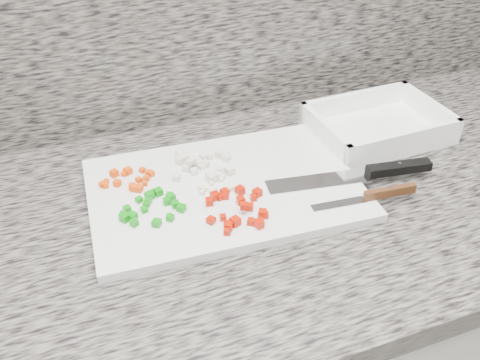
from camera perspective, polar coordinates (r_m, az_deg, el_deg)
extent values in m
cube|color=#605C54|center=(0.87, -5.17, -4.75)|extent=(3.96, 0.64, 0.04)
cube|color=silver|center=(0.90, -1.65, -0.98)|extent=(0.46, 0.32, 0.01)
cube|color=#D74004|center=(0.91, -10.74, 0.03)|extent=(0.01, 0.01, 0.01)
cube|color=#D74004|center=(0.90, -10.13, -0.34)|extent=(0.01, 0.01, 0.01)
cube|color=#D74004|center=(0.91, -14.14, -0.55)|extent=(0.01, 0.01, 0.01)
cube|color=#D74004|center=(0.93, -9.76, 0.78)|extent=(0.01, 0.01, 0.01)
cube|color=#D74004|center=(0.92, -14.50, -0.44)|extent=(0.01, 0.01, 0.01)
cube|color=#D74004|center=(0.94, -10.38, 1.06)|extent=(0.01, 0.01, 0.01)
cube|color=#D74004|center=(0.93, -13.27, 0.70)|extent=(0.02, 0.02, 0.01)
cube|color=#D74004|center=(0.94, -13.29, 0.66)|extent=(0.01, 0.01, 0.01)
cube|color=#D74004|center=(0.91, -12.95, -0.34)|extent=(0.01, 0.01, 0.01)
cube|color=#D74004|center=(0.91, -9.98, 0.19)|extent=(0.01, 0.01, 0.01)
cube|color=#D74004|center=(0.94, -11.87, 0.96)|extent=(0.02, 0.02, 0.01)
cube|color=#D74004|center=(0.92, -14.09, -0.16)|extent=(0.01, 0.01, 0.01)
cube|color=#D74004|center=(0.89, -10.75, -0.88)|extent=(0.02, 0.02, 0.01)
cube|color=#D74004|center=(0.90, -11.42, -0.69)|extent=(0.01, 0.01, 0.01)
cube|color=#D74004|center=(0.92, -9.47, 0.68)|extent=(0.01, 0.01, 0.01)
cube|color=#D74004|center=(0.93, -9.68, 0.75)|extent=(0.01, 0.01, 0.01)
cube|color=#D74004|center=(0.93, -12.25, 0.67)|extent=(0.01, 0.01, 0.01)
cube|color=#D74004|center=(0.89, -11.18, -0.84)|extent=(0.01, 0.01, 0.01)
cube|color=beige|center=(0.92, -5.40, 1.87)|extent=(0.01, 0.01, 0.01)
cube|color=beige|center=(0.95, -5.82, 2.42)|extent=(0.02, 0.02, 0.01)
cube|color=beige|center=(0.95, -3.93, 2.47)|extent=(0.02, 0.02, 0.01)
cube|color=beige|center=(0.95, -1.61, 2.61)|extent=(0.02, 0.02, 0.01)
cube|color=beige|center=(0.95, -6.18, 2.29)|extent=(0.01, 0.01, 0.01)
cube|color=beige|center=(0.93, -5.75, 1.32)|extent=(0.02, 0.02, 0.01)
cube|color=beige|center=(0.91, -3.21, 0.56)|extent=(0.02, 0.02, 0.01)
cube|color=beige|center=(0.92, -2.30, 1.11)|extent=(0.02, 0.02, 0.01)
cube|color=beige|center=(0.96, -6.36, 2.74)|extent=(0.02, 0.02, 0.01)
cube|color=beige|center=(0.93, -4.14, 1.46)|extent=(0.01, 0.01, 0.01)
cube|color=beige|center=(0.96, -2.26, 2.83)|extent=(0.01, 0.01, 0.01)
cube|color=beige|center=(0.94, -3.64, 1.76)|extent=(0.01, 0.01, 0.01)
cube|color=beige|center=(0.92, -1.13, 1.06)|extent=(0.02, 0.02, 0.01)
cube|color=beige|center=(0.90, -3.03, 0.21)|extent=(0.02, 0.02, 0.01)
cube|color=beige|center=(0.94, -4.50, 1.82)|extent=(0.02, 0.02, 0.01)
cube|color=beige|center=(0.92, -4.93, 0.96)|extent=(0.01, 0.01, 0.01)
cube|color=beige|center=(0.96, -3.28, 2.54)|extent=(0.01, 0.01, 0.01)
cube|color=beige|center=(0.95, -1.41, 2.41)|extent=(0.02, 0.02, 0.01)
cube|color=beige|center=(0.93, -5.00, 2.18)|extent=(0.01, 0.01, 0.01)
cube|color=beige|center=(0.91, -6.78, 0.29)|extent=(0.02, 0.02, 0.01)
cube|color=beige|center=(0.95, -6.40, 2.19)|extent=(0.02, 0.02, 0.01)
cube|color=beige|center=(0.90, -2.45, 0.53)|extent=(0.02, 0.02, 0.01)
cube|color=beige|center=(0.90, -2.88, 0.09)|extent=(0.01, 0.01, 0.01)
cube|color=#0B7F0C|center=(0.87, -10.73, -2.06)|extent=(0.01, 0.01, 0.01)
cube|color=#0B7F0C|center=(0.83, -7.52, -3.88)|extent=(0.01, 0.01, 0.01)
cube|color=#0B7F0C|center=(0.88, -8.72, -1.25)|extent=(0.01, 0.01, 0.01)
cube|color=#0B7F0C|center=(0.85, -10.19, -3.10)|extent=(0.01, 0.01, 0.01)
cube|color=#0B7F0C|center=(0.82, -8.89, -4.51)|extent=(0.02, 0.02, 0.01)
cube|color=#0B7F0C|center=(0.84, -6.27, -2.96)|extent=(0.02, 0.02, 0.01)
cube|color=#0B7F0C|center=(0.87, -9.63, -1.61)|extent=(0.02, 0.02, 0.01)
cube|color=#0B7F0C|center=(0.84, -12.20, -3.96)|extent=(0.02, 0.02, 0.01)
cube|color=#0B7F0C|center=(0.83, -7.44, -4.01)|extent=(0.01, 0.01, 0.01)
cube|color=#0B7F0C|center=(0.85, -6.88, -2.59)|extent=(0.01, 0.01, 0.01)
cube|color=#0B7F0C|center=(0.84, -12.35, -3.72)|extent=(0.02, 0.02, 0.01)
cube|color=#0B7F0C|center=(0.86, -7.83, -2.26)|extent=(0.01, 0.01, 0.01)
cube|color=#0B7F0C|center=(0.85, -11.97, -3.01)|extent=(0.01, 0.01, 0.01)
cube|color=#0B7F0C|center=(0.82, -11.24, -4.51)|extent=(0.01, 0.01, 0.01)
cube|color=#0B7F0C|center=(0.84, -11.41, -3.78)|extent=(0.02, 0.02, 0.01)
cube|color=#0B7F0C|center=(0.88, -9.08, -1.29)|extent=(0.01, 0.01, 0.01)
cube|color=#0B7F0C|center=(0.86, -7.38, -1.78)|extent=(0.01, 0.01, 0.01)
cube|color=#0B7F0C|center=(0.86, -9.78, -2.19)|extent=(0.01, 0.01, 0.01)
cube|color=#0B7F0C|center=(0.87, -7.53, -1.67)|extent=(0.01, 0.01, 0.01)
cube|color=#0B7F0C|center=(0.86, -9.94, -2.60)|extent=(0.01, 0.01, 0.01)
cube|color=#AC1302|center=(0.80, -1.22, -4.79)|extent=(0.01, 0.01, 0.01)
cube|color=#AC1302|center=(0.81, -3.12, -4.28)|extent=(0.02, 0.02, 0.01)
cube|color=#AC1302|center=(0.82, 2.74, -3.75)|extent=(0.01, 0.01, 0.01)
cube|color=#AC1302|center=(0.87, 1.85, -1.35)|extent=(0.02, 0.02, 0.01)
cube|color=#AC1302|center=(0.84, 1.04, -2.86)|extent=(0.02, 0.02, 0.01)
cube|color=#AC1302|center=(0.86, -1.55, -1.71)|extent=(0.01, 0.01, 0.01)
cube|color=#AC1302|center=(0.81, 2.12, -4.57)|extent=(0.01, 0.01, 0.01)
cube|color=#AC1302|center=(0.85, -3.30, -2.32)|extent=(0.01, 0.01, 0.01)
cube|color=#AC1302|center=(0.82, -1.83, -4.00)|extent=(0.01, 0.01, 0.01)
cube|color=#AC1302|center=(0.86, 1.43, -1.88)|extent=(0.01, 0.01, 0.01)
cube|color=#AC1302|center=(0.80, -1.20, -4.98)|extent=(0.02, 0.02, 0.01)
cube|color=#AC1302|center=(0.83, 2.43, -3.54)|extent=(0.02, 0.02, 0.01)
cube|color=#AC1302|center=(0.87, -0.02, -1.04)|extent=(0.02, 0.02, 0.01)
cube|color=#AC1302|center=(0.81, 2.07, -4.76)|extent=(0.01, 0.01, 0.01)
cube|color=#AC1302|center=(0.86, -2.67, -1.67)|extent=(0.02, 0.02, 0.01)
cube|color=#AC1302|center=(0.86, -2.20, -1.82)|extent=(0.01, 0.01, 0.01)
cube|color=#AC1302|center=(0.85, 0.06, -2.20)|extent=(0.01, 0.01, 0.01)
cube|color=#AC1302|center=(0.79, -1.38, -5.54)|extent=(0.01, 0.01, 0.01)
cube|color=#AC1302|center=(0.87, 0.07, -1.12)|extent=(0.01, 0.01, 0.01)
cube|color=#AC1302|center=(0.81, -1.04, -4.63)|extent=(0.01, 0.01, 0.01)
cube|color=#AC1302|center=(0.81, -0.51, -4.43)|extent=(0.02, 0.02, 0.01)
cube|color=#AC1302|center=(0.82, 0.40, -2.79)|extent=(0.01, 0.01, 0.01)
cube|color=#AC1302|center=(0.87, -1.66, -1.27)|extent=(0.01, 0.01, 0.01)
cube|color=#AC1302|center=(0.81, 1.16, -4.45)|extent=(0.01, 0.01, 0.01)
cube|color=beige|center=(0.88, -3.87, -0.97)|extent=(0.01, 0.01, 0.01)
cube|color=beige|center=(0.87, -1.66, -1.19)|extent=(0.01, 0.01, 0.01)
cube|color=beige|center=(0.90, -2.76, 0.23)|extent=(0.01, 0.01, 0.01)
cube|color=beige|center=(0.87, -1.50, -1.21)|extent=(0.01, 0.01, 0.01)
cube|color=beige|center=(0.87, -2.94, -1.31)|extent=(0.01, 0.01, 0.01)
cube|color=beige|center=(0.90, -2.02, 0.11)|extent=(0.01, 0.01, 0.01)
cube|color=beige|center=(0.90, -1.94, 0.31)|extent=(0.01, 0.01, 0.01)
cube|color=beige|center=(0.88, -4.18, -0.83)|extent=(0.01, 0.01, 0.01)
cube|color=beige|center=(0.87, -4.06, -1.31)|extent=(0.01, 0.01, 0.01)
cube|color=beige|center=(0.88, -1.06, -0.90)|extent=(0.01, 0.01, 0.01)
cube|color=beige|center=(0.89, -3.03, -0.33)|extent=(0.01, 0.01, 0.00)
cube|color=beige|center=(0.88, -3.07, -1.06)|extent=(0.01, 0.01, 0.01)
cube|color=silver|center=(0.91, 8.32, -0.16)|extent=(0.18, 0.07, 0.00)
cube|color=black|center=(0.96, 16.58, 1.25)|extent=(0.12, 0.04, 0.02)
cylinder|color=silver|center=(0.95, 16.67, 1.69)|extent=(0.01, 0.01, 0.00)
cube|color=silver|center=(0.86, 10.44, -2.57)|extent=(0.09, 0.03, 0.00)
cube|color=#4C2813|center=(0.90, 15.71, -1.24)|extent=(0.09, 0.02, 0.02)
cylinder|color=silver|center=(0.89, 15.80, -0.78)|extent=(0.01, 0.01, 0.00)
cube|color=white|center=(1.09, 14.36, 5.01)|extent=(0.26, 0.19, 0.01)
cube|color=white|center=(1.13, 12.16, 8.22)|extent=(0.25, 0.02, 0.04)
cube|color=white|center=(1.02, 17.22, 3.94)|extent=(0.25, 0.02, 0.04)
cube|color=white|center=(1.14, 19.50, 7.17)|extent=(0.02, 0.18, 0.04)
cube|color=white|center=(1.01, 9.01, 5.04)|extent=(0.02, 0.18, 0.04)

